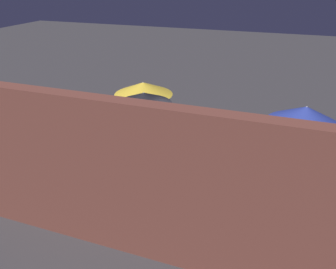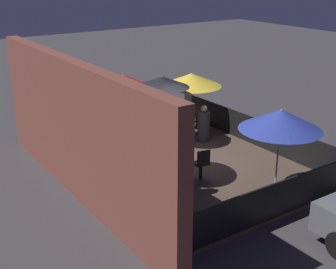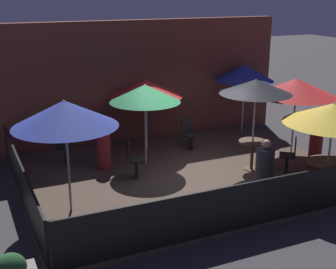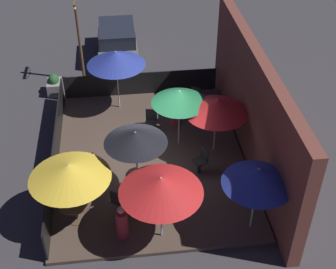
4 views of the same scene
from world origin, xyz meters
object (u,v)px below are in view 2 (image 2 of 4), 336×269
at_px(patio_umbrella_1, 162,82).
at_px(patio_chair_1, 165,121).
at_px(patio_umbrella_5, 55,92).
at_px(patio_chair_0, 120,150).
at_px(patio_umbrella_6, 117,123).
at_px(patron_1, 204,125).
at_px(dining_table_0, 191,113).
at_px(patio_umbrella_2, 281,120).
at_px(patron_2, 151,115).
at_px(patio_umbrella_3, 162,116).
at_px(patio_umbrella_0, 191,80).
at_px(patio_umbrella_4, 123,82).
at_px(patron_0, 185,176).
at_px(patio_chair_2, 202,163).
at_px(dining_table_1, 163,127).
at_px(patio_chair_3, 178,199).

height_order(patio_umbrella_1, patio_chair_1, patio_umbrella_1).
height_order(patio_umbrella_5, patio_chair_0, patio_umbrella_5).
relative_size(patio_umbrella_6, patron_1, 1.62).
bearing_deg(patio_umbrella_6, patron_1, -72.59).
bearing_deg(dining_table_0, patio_umbrella_6, 120.46).
distance_m(patio_umbrella_5, patio_chair_0, 3.04).
xyz_separation_m(patio_umbrella_1, patron_1, (-0.58, -1.34, -1.63)).
distance_m(patio_umbrella_2, dining_table_0, 6.08).
distance_m(patio_chair_0, patron_2, 3.55).
bearing_deg(patio_chair_0, patio_umbrella_2, -79.12).
xyz_separation_m(patio_umbrella_3, patron_2, (3.96, -2.12, -1.42)).
relative_size(patio_umbrella_1, patio_chair_0, 2.59).
relative_size(patio_umbrella_0, patio_umbrella_3, 1.04).
bearing_deg(patron_1, patio_chair_0, 34.39).
relative_size(patio_umbrella_4, dining_table_0, 2.30).
bearing_deg(patio_chair_0, patio_umbrella_6, -141.10).
relative_size(patron_0, patron_1, 0.92).
distance_m(patio_umbrella_1, patio_chair_1, 1.94).
bearing_deg(patio_chair_2, patio_umbrella_3, 65.03).
bearing_deg(patron_0, patio_umbrella_1, -23.43).
relative_size(patio_umbrella_3, patron_1, 1.67).
xyz_separation_m(patio_chair_0, patron_1, (0.19, -3.42, 0.07)).
bearing_deg(patio_umbrella_1, dining_table_0, -65.73).
bearing_deg(patio_umbrella_0, patio_umbrella_1, 114.27).
bearing_deg(dining_table_1, dining_table_0, -65.73).
bearing_deg(patron_1, dining_table_1, 7.76).
bearing_deg(patio_umbrella_4, patio_umbrella_6, 148.45).
height_order(patio_umbrella_0, patron_0, patio_umbrella_0).
xyz_separation_m(patio_umbrella_0, dining_table_0, (0.00, 0.00, -1.29)).
relative_size(patio_umbrella_4, patio_chair_1, 2.41).
xyz_separation_m(dining_table_0, patron_0, (-4.33, 3.46, -0.04)).
bearing_deg(patio_umbrella_5, patio_chair_3, -174.15).
relative_size(patio_umbrella_4, patio_chair_0, 2.42).
height_order(patio_umbrella_5, patio_chair_1, patio_umbrella_5).
distance_m(patio_chair_1, patron_0, 4.79).
distance_m(patio_umbrella_4, patio_umbrella_5, 2.55).
bearing_deg(patio_chair_0, patio_chair_1, 9.05).
bearing_deg(patio_umbrella_2, dining_table_1, 4.73).
bearing_deg(patio_chair_1, patio_umbrella_5, -65.53).
relative_size(patio_chair_1, patron_2, 0.82).
distance_m(patio_umbrella_1, patio_umbrella_4, 1.82).
relative_size(patio_chair_0, patron_0, 0.77).
distance_m(patio_umbrella_3, dining_table_0, 4.86).
distance_m(patio_umbrella_6, patron_0, 2.35).
bearing_deg(patio_chair_0, patron_0, -100.75).
xyz_separation_m(patio_umbrella_3, dining_table_1, (2.35, -1.57, -1.33)).
bearing_deg(patio_chair_0, patron_2, 21.87).
relative_size(patio_umbrella_6, patio_chair_2, 2.20).
distance_m(patio_umbrella_0, patron_1, 1.98).
bearing_deg(patio_umbrella_6, patio_umbrella_1, -55.75).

